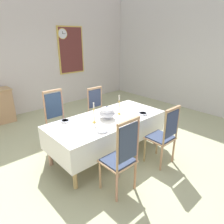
{
  "coord_description": "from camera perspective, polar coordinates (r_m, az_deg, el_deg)",
  "views": [
    {
      "loc": [
        -2.28,
        -2.92,
        2.2
      ],
      "look_at": [
        0.11,
        -0.31,
        0.85
      ],
      "focal_mm": 32.46,
      "sensor_mm": 36.0,
      "label": 1
    }
  ],
  "objects": [
    {
      "name": "bowl_near_right",
      "position": [
        3.97,
        8.7,
        -0.44
      ],
      "size": [
        0.16,
        0.16,
        0.04
      ],
      "color": "white",
      "rests_on": "tablecloth"
    },
    {
      "name": "soup_tureen",
      "position": [
        3.72,
        -1.42,
        -0.12
      ],
      "size": [
        0.3,
        0.3,
        0.24
      ],
      "color": "white",
      "rests_on": "tablecloth"
    },
    {
      "name": "chair_south_b",
      "position": [
        3.66,
        14.38,
        -6.23
      ],
      "size": [
        0.44,
        0.42,
        1.11
      ],
      "color": "tan",
      "rests_on": "ground"
    },
    {
      "name": "mounted_clock",
      "position": [
        6.85,
        -13.85,
        20.63
      ],
      "size": [
        0.32,
        0.06,
        0.32
      ],
      "color": "#D1B251"
    },
    {
      "name": "bowl_far_left",
      "position": [
        3.25,
        -2.78,
        -5.23
      ],
      "size": [
        0.18,
        0.18,
        0.03
      ],
      "color": "white",
      "rests_on": "tablecloth"
    },
    {
      "name": "candlestick_east",
      "position": [
        3.9,
        2.01,
        1.55
      ],
      "size": [
        0.07,
        0.07,
        0.38
      ],
      "color": "gold",
      "rests_on": "tablecloth"
    },
    {
      "name": "right_wall",
      "position": [
        6.65,
        22.24,
        15.64
      ],
      "size": [
        0.08,
        6.15,
        3.53
      ],
      "primitive_type": "cube",
      "color": "silver",
      "rests_on": "ground"
    },
    {
      "name": "framed_painting",
      "position": [
        7.02,
        -11.45,
        16.68
      ],
      "size": [
        0.91,
        0.05,
        1.47
      ],
      "color": "#D1B251"
    },
    {
      "name": "bowl_near_left",
      "position": [
        3.67,
        4.67,
        -2.06
      ],
      "size": [
        0.2,
        0.2,
        0.04
      ],
      "color": "white",
      "rests_on": "tablecloth"
    },
    {
      "name": "bowl_far_right",
      "position": [
        3.69,
        -13.04,
        -2.44
      ],
      "size": [
        0.15,
        0.15,
        0.03
      ],
      "color": "white",
      "rests_on": "tablecloth"
    },
    {
      "name": "spoon_secondary",
      "position": [
        4.06,
        9.35,
        -0.2
      ],
      "size": [
        0.06,
        0.17,
        0.01
      ],
      "rotation": [
        0.0,
        0.0,
        0.26
      ],
      "color": "gold",
      "rests_on": "tablecloth"
    },
    {
      "name": "back_wall",
      "position": [
        6.47,
        -22.56,
        15.49
      ],
      "size": [
        7.28,
        0.08,
        3.53
      ],
      "primitive_type": "cube",
      "color": "silver",
      "rests_on": "ground"
    },
    {
      "name": "dining_table",
      "position": [
        3.8,
        -1.33,
        -2.82
      ],
      "size": [
        2.21,
        1.01,
        0.75
      ],
      "color": "tan",
      "rests_on": "ground"
    },
    {
      "name": "candlestick_west",
      "position": [
        3.53,
        -5.09,
        -0.75
      ],
      "size": [
        0.07,
        0.07,
        0.37
      ],
      "color": "gold",
      "rests_on": "tablecloth"
    },
    {
      "name": "ground",
      "position": [
        4.32,
        -3.91,
        -10.14
      ],
      "size": [
        7.28,
        6.15,
        0.04
      ],
      "primitive_type": "cube",
      "color": "#ABB18A"
    },
    {
      "name": "tablecloth",
      "position": [
        3.81,
        -1.33,
        -3.37
      ],
      "size": [
        2.23,
        1.03,
        0.42
      ],
      "color": "white",
      "rests_on": "dining_table"
    },
    {
      "name": "chair_north_b",
      "position": [
        4.79,
        -3.83,
        0.8
      ],
      "size": [
        0.44,
        0.42,
        1.07
      ],
      "rotation": [
        0.0,
        0.0,
        3.14
      ],
      "color": "tan",
      "rests_on": "ground"
    },
    {
      "name": "chair_south_a",
      "position": [
        2.92,
        2.64,
        -12.32
      ],
      "size": [
        0.44,
        0.42,
        1.2
      ],
      "color": "tan",
      "rests_on": "ground"
    },
    {
      "name": "spoon_primary",
      "position": [
        3.78,
        5.75,
        -1.64
      ],
      "size": [
        0.04,
        0.18,
        0.01
      ],
      "rotation": [
        0.0,
        0.0,
        -0.15
      ],
      "color": "gold",
      "rests_on": "tablecloth"
    },
    {
      "name": "chair_north_a",
      "position": [
        4.25,
        -15.01,
        -1.98
      ],
      "size": [
        0.44,
        0.42,
        1.19
      ],
      "rotation": [
        0.0,
        0.0,
        3.14
      ],
      "color": "tan",
      "rests_on": "ground"
    }
  ]
}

